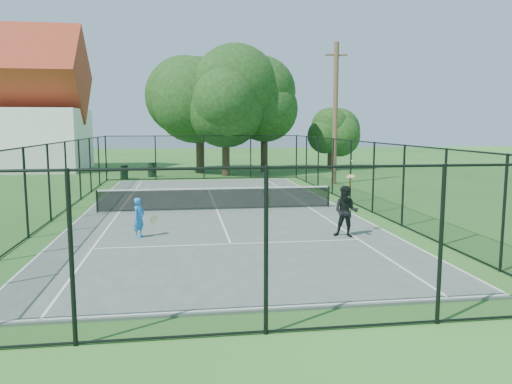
{
  "coord_description": "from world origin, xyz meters",
  "views": [
    {
      "loc": [
        -1.4,
        -21.34,
        3.69
      ],
      "look_at": [
        1.29,
        -3.0,
        1.2
      ],
      "focal_mm": 35.0,
      "sensor_mm": 36.0,
      "label": 1
    }
  ],
  "objects": [
    {
      "name": "tree_near_mid",
      "position": [
        1.69,
        15.03,
        5.26
      ],
      "size": [
        6.53,
        6.53,
        8.54
      ],
      "color": "#332114",
      "rests_on": "ground"
    },
    {
      "name": "tennis_court",
      "position": [
        0.0,
        0.0,
        0.03
      ],
      "size": [
        11.0,
        24.0,
        0.06
      ],
      "primitive_type": "cube",
      "color": "#4F5D55",
      "rests_on": "ground"
    },
    {
      "name": "tennis_net",
      "position": [
        0.0,
        0.0,
        0.58
      ],
      "size": [
        10.08,
        0.08,
        0.95
      ],
      "color": "black",
      "rests_on": "tennis_court"
    },
    {
      "name": "utility_pole",
      "position": [
        8.03,
        9.0,
        4.43
      ],
      "size": [
        1.4,
        0.3,
        8.74
      ],
      "color": "#4C3823",
      "rests_on": "ground"
    },
    {
      "name": "trash_bin_right",
      "position": [
        -3.67,
        15.07,
        0.52
      ],
      "size": [
        0.58,
        0.58,
        1.02
      ],
      "color": "black",
      "rests_on": "ground"
    },
    {
      "name": "tree_far_right",
      "position": [
        11.05,
        19.74,
        3.13
      ],
      "size": [
        3.84,
        3.84,
        5.08
      ],
      "color": "#332114",
      "rests_on": "ground"
    },
    {
      "name": "player_blue",
      "position": [
        -2.84,
        -5.05,
        0.71
      ],
      "size": [
        0.84,
        0.57,
        1.3
      ],
      "color": "#1A7CE0",
      "rests_on": "tennis_court"
    },
    {
      "name": "ground",
      "position": [
        0.0,
        0.0,
        0.0
      ],
      "size": [
        120.0,
        120.0,
        0.0
      ],
      "primitive_type": "plane",
      "color": "#306422"
    },
    {
      "name": "player_black",
      "position": [
        3.82,
        -5.94,
        0.9
      ],
      "size": [
        1.01,
        0.96,
        2.49
      ],
      "color": "black",
      "rests_on": "tennis_court"
    },
    {
      "name": "fence",
      "position": [
        0.0,
        0.0,
        1.5
      ],
      "size": [
        13.1,
        26.1,
        3.0
      ],
      "color": "black",
      "rests_on": "ground"
    },
    {
      "name": "trash_bin_left",
      "position": [
        -5.46,
        13.87,
        0.49
      ],
      "size": [
        0.58,
        0.58,
        0.96
      ],
      "color": "black",
      "rests_on": "ground"
    },
    {
      "name": "tree_near_left",
      "position": [
        -0.11,
        17.81,
        5.19
      ],
      "size": [
        6.47,
        6.47,
        8.44
      ],
      "color": "#332114",
      "rests_on": "ground"
    },
    {
      "name": "tree_near_right",
      "position": [
        4.96,
        17.66,
        5.31
      ],
      "size": [
        6.06,
        6.06,
        8.36
      ],
      "color": "#332114",
      "rests_on": "ground"
    }
  ]
}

